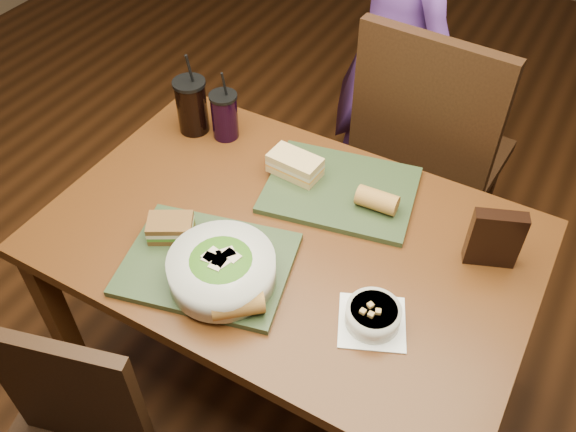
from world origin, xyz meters
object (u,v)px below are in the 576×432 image
(diner, at_px, (393,50))
(chip_bag, at_px, (495,239))
(tray_far, at_px, (340,190))
(baguette_near, at_px, (238,304))
(tray_near, at_px, (208,264))
(cup_berry, at_px, (225,115))
(salad_bowl, at_px, (222,268))
(chair_far, at_px, (426,151))
(sandwich_far, at_px, (295,165))
(dining_table, at_px, (288,256))
(sandwich_near, at_px, (171,228))
(cup_cola, at_px, (192,106))
(soup_bowl, at_px, (373,315))
(baguette_far, at_px, (377,200))

(diner, xyz_separation_m, chip_bag, (0.60, -0.82, 0.06))
(tray_far, xyz_separation_m, baguette_near, (-0.02, -0.51, 0.04))
(tray_near, relative_size, cup_berry, 1.77)
(salad_bowl, bearing_deg, chair_far, 76.70)
(chip_bag, bearing_deg, sandwich_far, 154.93)
(chair_far, xyz_separation_m, chip_bag, (0.33, -0.51, 0.22))
(tray_near, relative_size, chip_bag, 2.50)
(dining_table, bearing_deg, salad_bowl, -103.88)
(diner, xyz_separation_m, salad_bowl, (0.05, -1.22, 0.04))
(chair_far, bearing_deg, sandwich_near, -116.06)
(sandwich_far, distance_m, cup_cola, 0.40)
(cup_berry, bearing_deg, baguette_near, -54.02)
(diner, bearing_deg, salad_bowl, 117.10)
(sandwich_far, height_order, cup_berry, cup_berry)
(dining_table, xyz_separation_m, baguette_near, (0.03, -0.29, 0.14))
(tray_far, bearing_deg, baguette_near, -92.30)
(soup_bowl, bearing_deg, tray_near, -173.81)
(chair_far, height_order, cup_cola, chair_far)
(sandwich_near, bearing_deg, tray_far, 51.53)
(tray_near, xyz_separation_m, cup_berry, (-0.26, 0.48, 0.07))
(diner, relative_size, salad_bowl, 5.86)
(salad_bowl, bearing_deg, sandwich_far, 95.12)
(chair_far, bearing_deg, baguette_near, -97.61)
(baguette_far, relative_size, cup_cola, 0.41)
(tray_far, xyz_separation_m, salad_bowl, (-0.11, -0.45, 0.05))
(cup_berry, bearing_deg, soup_bowl, -31.58)
(soup_bowl, height_order, sandwich_near, sandwich_near)
(tray_near, xyz_separation_m, baguette_far, (0.30, 0.39, 0.04))
(cup_berry, bearing_deg, chair_far, 36.97)
(tray_near, xyz_separation_m, baguette_near, (0.15, -0.09, 0.04))
(tray_far, height_order, chip_bag, chip_bag)
(salad_bowl, xyz_separation_m, chip_bag, (0.55, 0.40, 0.02))
(tray_near, xyz_separation_m, sandwich_near, (-0.13, 0.03, 0.04))
(soup_bowl, bearing_deg, cup_berry, 148.42)
(diner, bearing_deg, baguette_near, 120.79)
(baguette_far, bearing_deg, chip_bag, -3.58)
(chair_far, height_order, salad_bowl, chair_far)
(sandwich_far, bearing_deg, chip_bag, -3.56)
(tray_near, height_order, chip_bag, chip_bag)
(diner, bearing_deg, tray_near, 113.91)
(dining_table, relative_size, sandwich_far, 8.23)
(tray_near, xyz_separation_m, salad_bowl, (0.07, -0.03, 0.05))
(cup_berry, bearing_deg, dining_table, -35.91)
(tray_far, relative_size, sandwich_near, 2.98)
(cup_cola, bearing_deg, baguette_near, -46.43)
(baguette_far, bearing_deg, salad_bowl, -118.42)
(chip_bag, bearing_deg, salad_bowl, -165.48)
(sandwich_far, bearing_deg, tray_near, -93.95)
(chip_bag, bearing_deg, soup_bowl, -140.65)
(dining_table, height_order, chip_bag, chip_bag)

